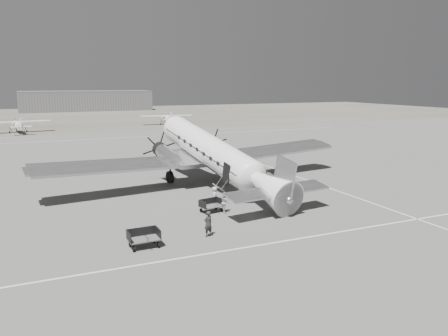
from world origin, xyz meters
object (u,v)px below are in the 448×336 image
hangar_main (86,101)px  baggage_cart_far (144,239)px  passenger (215,196)px  dc3_airliner (215,156)px  ground_crew (208,224)px  light_plane_left (18,126)px  ramp_agent (225,202)px  light_plane_right (167,119)px  baggage_cart_near (211,206)px

hangar_main → baggage_cart_far: bearing=-95.0°
hangar_main → passenger: 125.30m
hangar_main → dc3_airliner: 120.09m
dc3_airliner → ground_crew: size_ratio=19.02×
light_plane_left → ramp_agent: light_plane_left is taller
light_plane_right → ramp_agent: bearing=-98.2°
hangar_main → ground_crew: hangar_main is taller
baggage_cart_near → ramp_agent: bearing=-34.8°
ground_crew → ramp_agent: ground_crew is taller
hangar_main → dc3_airliner: hangar_main is taller
passenger → ground_crew: bearing=175.7°
light_plane_left → baggage_cart_far: (8.03, -66.75, -0.71)m
hangar_main → baggage_cart_near: size_ratio=24.58×
light_plane_left → ramp_agent: (15.08, -62.26, -0.49)m
ground_crew → hangar_main: bearing=-109.1°
light_plane_left → hangar_main: bearing=65.1°
light_plane_left → ramp_agent: 64.06m
light_plane_left → baggage_cart_near: bearing=-85.2°
dc3_airliner → ground_crew: 12.62m
baggage_cart_far → ramp_agent: bearing=30.3°
hangar_main → dc3_airliner: (-2.41, -120.06, -0.39)m
hangar_main → light_plane_right: size_ratio=3.59×
dc3_airliner → light_plane_right: (13.00, 59.64, -1.70)m
baggage_cart_far → passenger: passenger is taller
hangar_main → passenger: (-4.56, -125.19, -2.56)m
hangar_main → dc3_airliner: size_ratio=1.37×
ground_crew → ramp_agent: (3.01, 4.25, -0.05)m
dc3_airliner → light_plane_left: bearing=99.8°
light_plane_left → baggage_cart_far: light_plane_left is taller
light_plane_left → ground_crew: size_ratio=7.44×
light_plane_right → ramp_agent: size_ratio=7.80×
light_plane_right → passenger: (-15.14, -64.77, -0.48)m
ramp_agent → passenger: size_ratio=1.02×
baggage_cart_far → ground_crew: bearing=1.3°
ramp_agent → light_plane_right: bearing=-1.6°
ground_crew → baggage_cart_far: bearing=-12.3°
ground_crew → passenger: size_ratio=1.09×
hangar_main → light_plane_left: 67.82m
hangar_main → baggage_cart_far: (-11.59, -131.65, -2.77)m
baggage_cart_near → baggage_cart_far: size_ratio=0.92×
baggage_cart_near → light_plane_right: bearing=64.0°
dc3_airliner → ramp_agent: dc3_airliner is taller
dc3_airliner → ground_crew: bearing=-121.9°
baggage_cart_far → passenger: size_ratio=1.26×
light_plane_left → light_plane_right: (30.20, 4.47, -0.03)m
ground_crew → light_plane_right: bearing=-120.1°
hangar_main → light_plane_right: bearing=-80.1°
light_plane_left → passenger: (15.05, -60.30, -0.50)m
hangar_main → passenger: size_ratio=28.46×
baggage_cart_near → ground_crew: ground_crew is taller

